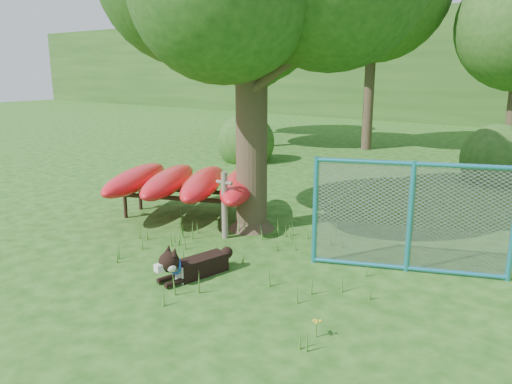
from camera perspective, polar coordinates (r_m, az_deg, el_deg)
The scene contains 10 objects.
ground at distance 7.25m, azimuth -7.12°, elevation -9.29°, with size 80.00×80.00×0.00m, color #19490E.
wooden_post at distance 8.50m, azimuth -3.61°, elevation -1.33°, with size 0.32×0.11×1.16m.
kayak_rack at distance 9.73m, azimuth -8.00°, elevation 1.11°, with size 3.85×3.46×0.93m.
husky_dog at distance 7.06m, azimuth -7.49°, elevation -8.27°, with size 0.48×1.21×0.55m.
fence_section at distance 7.36m, azimuth 17.19°, elevation -2.79°, with size 2.57×1.13×2.69m.
wildflower_clump at distance 5.61m, azimuth 6.93°, elevation -14.60°, with size 0.10×0.10×0.22m.
bg_tree_a at distance 18.58m, azimuth 0.02°, elevation 18.97°, with size 4.40×4.40×6.70m.
bg_tree_f at distance 22.43m, azimuth -0.43°, elevation 16.17°, with size 3.60×3.60×5.55m.
shrub_left at distance 15.87m, azimuth -1.14°, elevation 3.58°, with size 1.80×1.80×1.80m, color #244C18.
shrub_mid at distance 14.27m, azimuth 25.57°, elevation 1.03°, with size 1.80×1.80×1.80m, color #244C18.
Camera 1 is at (4.71, -4.72, 2.84)m, focal length 35.00 mm.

